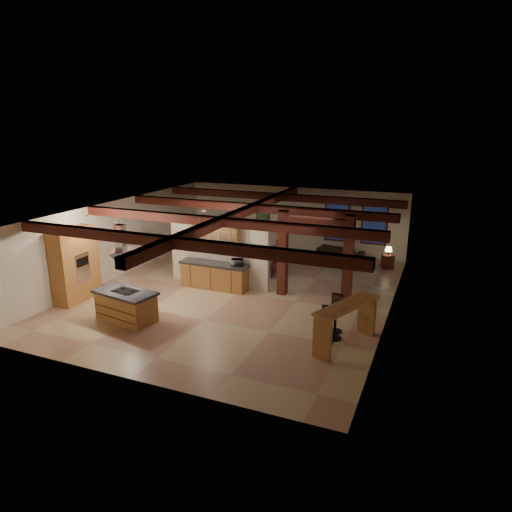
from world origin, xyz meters
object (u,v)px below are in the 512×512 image
Objects in this scene: dining_table at (262,263)px; bar_counter at (346,318)px; kitchen_island at (126,305)px; sofa at (340,252)px.

bar_counter is at bearing -71.41° from dining_table.
sofa is (4.45, 8.83, -0.18)m from kitchen_island.
bar_counter is (6.33, 0.87, 0.32)m from kitchen_island.
bar_counter reaches higher than sofa.
sofa is at bearing 27.25° from dining_table.
dining_table is at bearing 62.90° from sofa.
kitchen_island reaches higher than dining_table.
dining_table is (1.96, 5.93, -0.13)m from kitchen_island.
dining_table is 0.83× the size of bar_counter.
bar_counter is (1.89, -7.97, 0.50)m from sofa.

